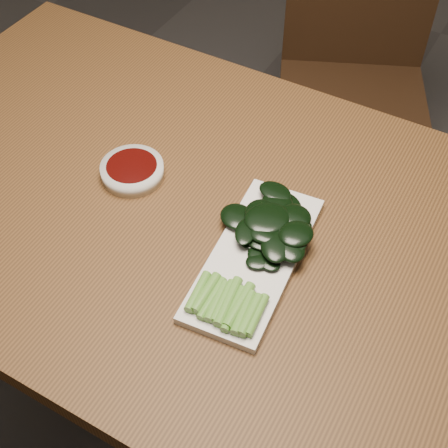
% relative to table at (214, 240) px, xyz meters
% --- Properties ---
extents(ground, '(6.00, 6.00, 0.00)m').
position_rel_table_xyz_m(ground, '(0.00, 0.00, -0.68)').
color(ground, '#302D2D').
rests_on(ground, ground).
extents(table, '(1.40, 0.80, 0.75)m').
position_rel_table_xyz_m(table, '(0.00, 0.00, 0.00)').
color(table, '#4D2F16').
rests_on(table, ground).
extents(chair_far, '(0.54, 0.54, 0.89)m').
position_rel_table_xyz_m(chair_far, '(-0.04, 0.86, -0.19)').
color(chair_far, black).
rests_on(chair_far, ground).
extents(sauce_bowl, '(0.11, 0.11, 0.03)m').
position_rel_table_xyz_m(sauce_bowl, '(-0.17, 0.01, 0.09)').
color(sauce_bowl, beige).
rests_on(sauce_bowl, table).
extents(serving_plate, '(0.16, 0.33, 0.01)m').
position_rel_table_xyz_m(serving_plate, '(0.11, -0.05, 0.08)').
color(serving_plate, beige).
rests_on(serving_plate, table).
extents(gai_lan, '(0.18, 0.30, 0.03)m').
position_rel_table_xyz_m(gai_lan, '(0.11, -0.04, 0.10)').
color(gai_lan, '#558C30').
rests_on(gai_lan, serving_plate).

